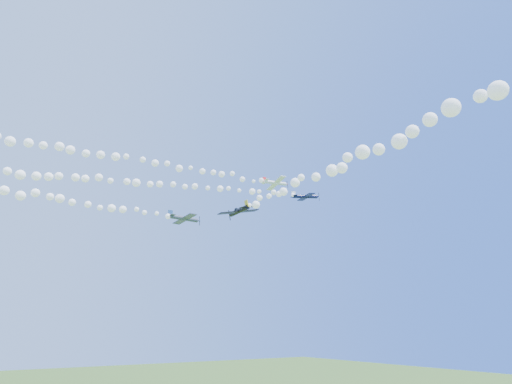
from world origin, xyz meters
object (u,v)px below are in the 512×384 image
plane_navy (306,196)px  plane_black (238,211)px  plane_grey (184,218)px  plane_white (276,183)px

plane_navy → plane_black: 42.45m
plane_grey → plane_black: size_ratio=1.17×
plane_white → plane_black: 34.22m
plane_white → plane_black: (-22.96, -20.28, -15.25)m
plane_white → plane_grey: size_ratio=0.88×
plane_white → plane_black: bearing=-132.4°
plane_grey → plane_black: bearing=-96.3°
plane_white → plane_navy: 10.98m
plane_black → plane_grey: bearing=-0.2°
plane_navy → plane_grey: plane_navy is taller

